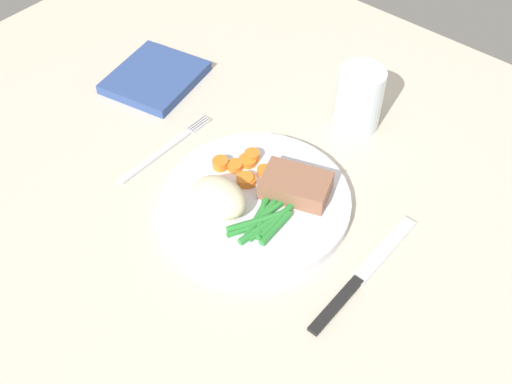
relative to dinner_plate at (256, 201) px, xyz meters
The scene contains 10 objects.
dining_table 4.34cm from the dinner_plate, 100.45° to the left, with size 120.00×90.00×2.00cm.
dinner_plate is the anchor object (origin of this frame).
meat_portion 5.39cm from the dinner_plate, 49.40° to the left, with size 8.39×5.45×2.54cm, color #936047.
mashed_potatoes 5.67cm from the dinner_plate, 116.57° to the right, with size 7.33×5.37×4.33cm, color beige.
carrot_slices 5.08cm from the dinner_plate, 151.09° to the left, with size 7.04×5.88×1.30cm.
green_beans 4.32cm from the dinner_plate, 33.37° to the right, with size 5.21×10.45×0.90cm.
fork 16.13cm from the dinner_plate, behind, with size 1.44×16.60×0.40cm.
knife 16.37cm from the dinner_plate, ahead, with size 1.70×20.50×0.64cm.
water_glass 21.35cm from the dinner_plate, 87.66° to the left, with size 6.46×6.46×9.27cm.
napkin 29.71cm from the dinner_plate, 161.75° to the left, with size 12.08×13.49×1.48cm, color #334C8C.
Camera 1 is at (34.01, -43.17, 62.09)cm, focal length 43.60 mm.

